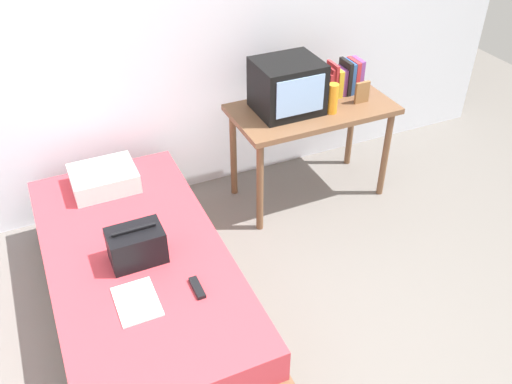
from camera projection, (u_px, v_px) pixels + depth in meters
name	position (u px, v px, depth m)	size (l,w,h in m)	color
ground_plane	(333.00, 363.00, 3.07)	(8.00, 8.00, 0.00)	slate
wall_back	(198.00, 21.00, 3.77)	(5.20, 0.10, 2.60)	silver
bed	(141.00, 283.00, 3.25)	(1.00, 2.00, 0.47)	brown
desk	(312.00, 119.00, 3.97)	(1.16, 0.60, 0.76)	brown
tv	(287.00, 86.00, 3.77)	(0.44, 0.39, 0.36)	black
water_bottle	(333.00, 99.00, 3.78)	(0.07, 0.07, 0.21)	orange
book_row	(343.00, 78.00, 4.03)	(0.29, 0.16, 0.25)	#B72D33
picture_frame	(362.00, 92.00, 3.92)	(0.11, 0.02, 0.16)	olive
pillow	(104.00, 178.00, 3.58)	(0.41, 0.34, 0.13)	silver
handbag	(136.00, 245.00, 3.01)	(0.30, 0.20, 0.22)	black
magazine	(137.00, 301.00, 2.81)	(0.21, 0.29, 0.01)	white
remote_dark	(197.00, 288.00, 2.88)	(0.04, 0.16, 0.02)	black
remote_silver	(111.00, 238.00, 3.19)	(0.04, 0.14, 0.02)	#B7B7BC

